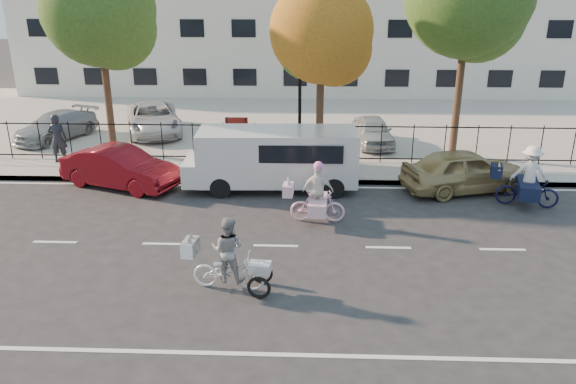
{
  "coord_description": "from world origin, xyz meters",
  "views": [
    {
      "loc": [
        0.84,
        -13.54,
        6.55
      ],
      "look_at": [
        0.28,
        1.2,
        1.1
      ],
      "focal_mm": 35.0,
      "sensor_mm": 36.0,
      "label": 1
    }
  ],
  "objects_px": {
    "lot_car_d": "(373,131)",
    "bull_bike": "(527,182)",
    "red_sedan": "(120,168)",
    "zebra_trike": "(229,262)",
    "pedestrian": "(58,138)",
    "unicorn_bike": "(317,200)",
    "lot_car_b": "(153,118)",
    "lot_car_a": "(56,126)",
    "white_van": "(274,157)",
    "gold_sedan": "(466,171)",
    "lamppost": "(300,86)"
  },
  "relations": [
    {
      "from": "lamppost",
      "to": "gold_sedan",
      "type": "distance_m",
      "value": 6.51
    },
    {
      "from": "lot_car_a",
      "to": "zebra_trike",
      "type": "bearing_deg",
      "value": -31.73
    },
    {
      "from": "gold_sedan",
      "to": "lot_car_a",
      "type": "relative_size",
      "value": 1.05
    },
    {
      "from": "lot_car_a",
      "to": "lot_car_b",
      "type": "relative_size",
      "value": 0.83
    },
    {
      "from": "white_van",
      "to": "red_sedan",
      "type": "bearing_deg",
      "value": 177.99
    },
    {
      "from": "lamppost",
      "to": "white_van",
      "type": "distance_m",
      "value": 3.14
    },
    {
      "from": "white_van",
      "to": "lot_car_a",
      "type": "relative_size",
      "value": 1.43
    },
    {
      "from": "white_van",
      "to": "red_sedan",
      "type": "height_order",
      "value": "white_van"
    },
    {
      "from": "bull_bike",
      "to": "red_sedan",
      "type": "relative_size",
      "value": 0.52
    },
    {
      "from": "pedestrian",
      "to": "lot_car_b",
      "type": "relative_size",
      "value": 0.38
    },
    {
      "from": "gold_sedan",
      "to": "bull_bike",
      "type": "bearing_deg",
      "value": -145.38
    },
    {
      "from": "unicorn_bike",
      "to": "bull_bike",
      "type": "bearing_deg",
      "value": -73.78
    },
    {
      "from": "red_sedan",
      "to": "gold_sedan",
      "type": "distance_m",
      "value": 11.7
    },
    {
      "from": "gold_sedan",
      "to": "lot_car_d",
      "type": "relative_size",
      "value": 1.22
    },
    {
      "from": "lot_car_d",
      "to": "bull_bike",
      "type": "bearing_deg",
      "value": -63.41
    },
    {
      "from": "lamppost",
      "to": "red_sedan",
      "type": "distance_m",
      "value": 6.95
    },
    {
      "from": "lot_car_a",
      "to": "lot_car_b",
      "type": "height_order",
      "value": "lot_car_b"
    },
    {
      "from": "bull_bike",
      "to": "gold_sedan",
      "type": "height_order",
      "value": "bull_bike"
    },
    {
      "from": "gold_sedan",
      "to": "lot_car_d",
      "type": "distance_m",
      "value": 5.83
    },
    {
      "from": "unicorn_bike",
      "to": "pedestrian",
      "type": "distance_m",
      "value": 11.05
    },
    {
      "from": "pedestrian",
      "to": "zebra_trike",
      "type": "bearing_deg",
      "value": 123.45
    },
    {
      "from": "white_van",
      "to": "gold_sedan",
      "type": "relative_size",
      "value": 1.36
    },
    {
      "from": "lot_car_b",
      "to": "lot_car_d",
      "type": "relative_size",
      "value": 1.4
    },
    {
      "from": "pedestrian",
      "to": "lamppost",
      "type": "bearing_deg",
      "value": 172.83
    },
    {
      "from": "zebra_trike",
      "to": "bull_bike",
      "type": "distance_m",
      "value": 10.2
    },
    {
      "from": "lamppost",
      "to": "red_sedan",
      "type": "relative_size",
      "value": 1.04
    },
    {
      "from": "lot_car_b",
      "to": "lot_car_a",
      "type": "bearing_deg",
      "value": 178.88
    },
    {
      "from": "white_van",
      "to": "lot_car_a",
      "type": "bearing_deg",
      "value": 148.49
    },
    {
      "from": "unicorn_bike",
      "to": "lot_car_a",
      "type": "height_order",
      "value": "unicorn_bike"
    },
    {
      "from": "zebra_trike",
      "to": "lot_car_b",
      "type": "height_order",
      "value": "zebra_trike"
    },
    {
      "from": "bull_bike",
      "to": "lot_car_d",
      "type": "height_order",
      "value": "bull_bike"
    },
    {
      "from": "red_sedan",
      "to": "lot_car_b",
      "type": "bearing_deg",
      "value": 27.09
    },
    {
      "from": "white_van",
      "to": "pedestrian",
      "type": "height_order",
      "value": "white_van"
    },
    {
      "from": "lamppost",
      "to": "lot_car_b",
      "type": "bearing_deg",
      "value": 145.84
    },
    {
      "from": "lamppost",
      "to": "white_van",
      "type": "xyz_separation_m",
      "value": [
        -0.8,
        -2.3,
        -1.98
      ]
    },
    {
      "from": "unicorn_bike",
      "to": "bull_bike",
      "type": "xyz_separation_m",
      "value": [
        6.58,
        1.49,
        0.1
      ]
    },
    {
      "from": "zebra_trike",
      "to": "lot_car_b",
      "type": "relative_size",
      "value": 0.42
    },
    {
      "from": "red_sedan",
      "to": "lot_car_b",
      "type": "xyz_separation_m",
      "value": [
        -0.66,
        6.89,
        0.15
      ]
    },
    {
      "from": "pedestrian",
      "to": "lot_car_a",
      "type": "relative_size",
      "value": 0.46
    },
    {
      "from": "zebra_trike",
      "to": "pedestrian",
      "type": "relative_size",
      "value": 1.1
    },
    {
      "from": "white_van",
      "to": "lot_car_d",
      "type": "relative_size",
      "value": 1.66
    },
    {
      "from": "red_sedan",
      "to": "lot_car_d",
      "type": "distance_m",
      "value": 10.55
    },
    {
      "from": "bull_bike",
      "to": "red_sedan",
      "type": "height_order",
      "value": "bull_bike"
    },
    {
      "from": "bull_bike",
      "to": "lot_car_b",
      "type": "distance_m",
      "value": 16.16
    },
    {
      "from": "unicorn_bike",
      "to": "lot_car_d",
      "type": "relative_size",
      "value": 0.53
    },
    {
      "from": "lot_car_a",
      "to": "red_sedan",
      "type": "bearing_deg",
      "value": -29.1
    },
    {
      "from": "lamppost",
      "to": "unicorn_bike",
      "type": "distance_m",
      "value": 5.67
    },
    {
      "from": "unicorn_bike",
      "to": "lot_car_b",
      "type": "height_order",
      "value": "unicorn_bike"
    },
    {
      "from": "unicorn_bike",
      "to": "pedestrian",
      "type": "xyz_separation_m",
      "value": [
        -9.8,
        5.09,
        0.4
      ]
    },
    {
      "from": "unicorn_bike",
      "to": "red_sedan",
      "type": "bearing_deg",
      "value": 70.82
    }
  ]
}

